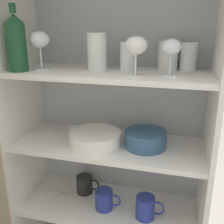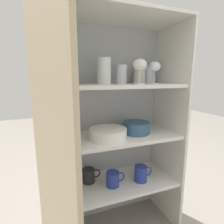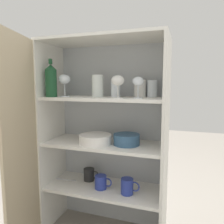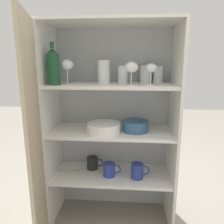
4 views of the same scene
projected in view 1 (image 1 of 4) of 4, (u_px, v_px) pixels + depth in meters
name	position (u px, v px, depth m)	size (l,w,h in m)	color
cupboard_back_panel	(118.00, 127.00, 1.31)	(0.84, 0.02, 1.35)	#B2B7BC
cupboard_side_left	(26.00, 132.00, 1.25)	(0.02, 0.37, 1.35)	white
cupboard_side_right	(208.00, 152.00, 1.05)	(0.02, 0.37, 1.35)	white
shelf_board_lower	(109.00, 206.00, 1.26)	(0.81, 0.33, 0.02)	white
shelf_board_middle	(109.00, 145.00, 1.16)	(0.81, 0.33, 0.02)	white
shelf_board_upper	(108.00, 74.00, 1.06)	(0.81, 0.33, 0.02)	white
tumbler_glass_0	(189.00, 56.00, 1.06)	(0.07, 0.07, 0.11)	white
tumbler_glass_1	(128.00, 56.00, 1.06)	(0.06, 0.06, 0.11)	white
tumbler_glass_2	(97.00, 52.00, 1.06)	(0.08, 0.08, 0.15)	white
tumbler_glass_3	(168.00, 56.00, 1.07)	(0.08, 0.08, 0.12)	white
wine_glass_0	(40.00, 41.00, 1.06)	(0.08, 0.08, 0.15)	white
wine_glass_1	(136.00, 47.00, 0.91)	(0.08, 0.08, 0.14)	white
wine_glass_2	(171.00, 49.00, 0.92)	(0.07, 0.07, 0.13)	white
wine_bottle	(16.00, 43.00, 1.02)	(0.08, 0.08, 0.26)	#194728
plate_stack_white	(95.00, 139.00, 1.12)	(0.22, 0.22, 0.06)	white
mixing_bowl_large	(145.00, 138.00, 1.10)	(0.17, 0.17, 0.07)	#33567A
coffee_mug_primary	(146.00, 207.00, 1.15)	(0.13, 0.08, 0.10)	#283893
coffee_mug_extra_1	(105.00, 199.00, 1.21)	(0.12, 0.08, 0.09)	#283893
coffee_mug_extra_2	(85.00, 184.00, 1.33)	(0.12, 0.08, 0.09)	black
serving_spoon	(53.00, 193.00, 1.33)	(0.16, 0.03, 0.01)	silver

